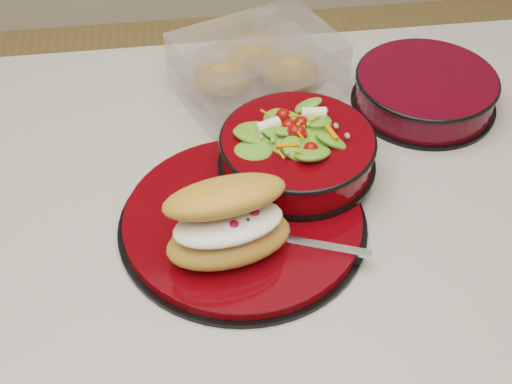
{
  "coord_description": "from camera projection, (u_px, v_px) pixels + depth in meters",
  "views": [
    {
      "loc": [
        -0.2,
        -0.71,
        1.58
      ],
      "look_at": [
        -0.11,
        -0.06,
        0.94
      ],
      "focal_mm": 50.0,
      "sensor_mm": 36.0,
      "label": 1
    }
  ],
  "objects": [
    {
      "name": "fork",
      "position": [
        299.0,
        242.0,
        0.88
      ],
      "size": [
        0.16,
        0.08,
        0.0
      ],
      "rotation": [
        0.0,
        0.0,
        1.2
      ],
      "color": "silver",
      "rests_on": "dinner_plate"
    },
    {
      "name": "island_counter",
      "position": [
        311.0,
        357.0,
        1.3
      ],
      "size": [
        1.24,
        0.74,
        0.9
      ],
      "color": "silver",
      "rests_on": "ground"
    },
    {
      "name": "salad_bowl",
      "position": [
        297.0,
        146.0,
        0.96
      ],
      "size": [
        0.22,
        0.22,
        0.09
      ],
      "rotation": [
        0.0,
        0.0,
        -0.19
      ],
      "color": "black",
      "rests_on": "dinner_plate"
    },
    {
      "name": "extra_bowl",
      "position": [
        425.0,
        89.0,
        1.09
      ],
      "size": [
        0.22,
        0.22,
        0.05
      ],
      "rotation": [
        0.0,
        0.0,
        0.23
      ],
      "color": "black",
      "rests_on": "island_counter"
    },
    {
      "name": "dinner_plate",
      "position": [
        243.0,
        221.0,
        0.92
      ],
      "size": [
        0.32,
        0.32,
        0.02
      ],
      "rotation": [
        0.0,
        0.0,
        -0.27
      ],
      "color": "black",
      "rests_on": "island_counter"
    },
    {
      "name": "croissant",
      "position": [
        228.0,
        222.0,
        0.84
      ],
      "size": [
        0.17,
        0.12,
        0.09
      ],
      "rotation": [
        0.0,
        0.0,
        0.18
      ],
      "color": "#C2843B",
      "rests_on": "dinner_plate"
    },
    {
      "name": "pastry_box",
      "position": [
        257.0,
        67.0,
        1.11
      ],
      "size": [
        0.28,
        0.24,
        0.09
      ],
      "rotation": [
        0.0,
        0.0,
        0.37
      ],
      "color": "white",
      "rests_on": "island_counter"
    }
  ]
}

